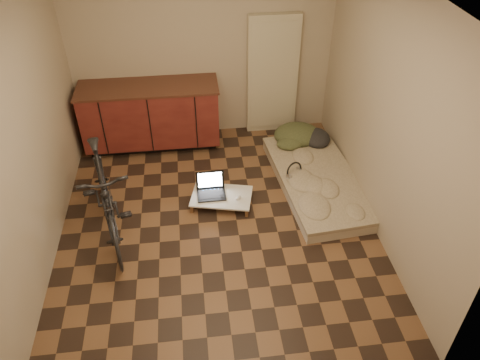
{
  "coord_description": "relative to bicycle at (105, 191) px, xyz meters",
  "views": [
    {
      "loc": [
        -0.22,
        -3.94,
        3.68
      ],
      "look_at": [
        0.27,
        0.04,
        0.55
      ],
      "focal_mm": 35.0,
      "sensor_mm": 36.0,
      "label": 1
    }
  ],
  "objects": [
    {
      "name": "mouse",
      "position": [
        1.44,
        0.24,
        -0.43
      ],
      "size": [
        0.1,
        0.11,
        0.03
      ],
      "primitive_type": "ellipsoid",
      "rotation": [
        0.0,
        0.0,
        -0.56
      ],
      "color": "white",
      "rests_on": "lap_desk"
    },
    {
      "name": "headphones",
      "position": [
        2.17,
        0.54,
        -0.31
      ],
      "size": [
        0.33,
        0.32,
        0.17
      ],
      "primitive_type": null,
      "rotation": [
        0.0,
        0.0,
        0.49
      ],
      "color": "black",
      "rests_on": "futon"
    },
    {
      "name": "futon",
      "position": [
        2.48,
        0.51,
        -0.48
      ],
      "size": [
        1.1,
        2.01,
        0.17
      ],
      "rotation": [
        0.0,
        0.0,
        0.09
      ],
      "color": "#C0B199",
      "rests_on": "ground"
    },
    {
      "name": "cabinets",
      "position": [
        0.43,
        1.7,
        -0.1
      ],
      "size": [
        1.84,
        0.62,
        0.91
      ],
      "color": "black",
      "rests_on": "ground"
    },
    {
      "name": "clothing_pile",
      "position": [
        2.46,
        1.35,
        -0.27
      ],
      "size": [
        0.72,
        0.62,
        0.27
      ],
      "primitive_type": null,
      "rotation": [
        0.0,
        0.0,
        0.09
      ],
      "color": "#3C4427",
      "rests_on": "futon"
    },
    {
      "name": "lap_desk",
      "position": [
        1.25,
        0.32,
        -0.46
      ],
      "size": [
        0.79,
        0.61,
        0.12
      ],
      "rotation": [
        0.0,
        0.0,
        -0.23
      ],
      "color": "brown",
      "rests_on": "ground"
    },
    {
      "name": "bicycle",
      "position": [
        0.0,
        0.0,
        0.0
      ],
      "size": [
        0.9,
        1.82,
        1.13
      ],
      "primitive_type": "imported",
      "rotation": [
        0.0,
        0.0,
        0.23
      ],
      "color": "black",
      "rests_on": "ground"
    },
    {
      "name": "laptop",
      "position": [
        1.13,
        0.39,
        -0.4
      ],
      "size": [
        0.34,
        0.31,
        0.23
      ],
      "rotation": [
        0.0,
        0.0,
        0.02
      ],
      "color": "black",
      "rests_on": "lap_desk"
    },
    {
      "name": "room_shell",
      "position": [
        1.18,
        0.0,
        0.73
      ],
      "size": [
        3.5,
        4.0,
        2.6
      ],
      "color": "brown",
      "rests_on": "ground"
    },
    {
      "name": "appliance_panel",
      "position": [
        2.13,
        1.94,
        0.28
      ],
      "size": [
        0.7,
        0.1,
        1.7
      ],
      "primitive_type": "cube",
      "color": "beige",
      "rests_on": "ground"
    }
  ]
}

